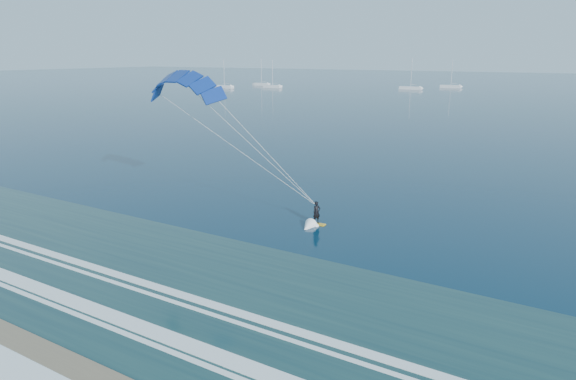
% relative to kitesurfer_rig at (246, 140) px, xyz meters
% --- Properties ---
extents(ground, '(900.00, 900.00, 0.00)m').
position_rel_kitesurfer_rig_xyz_m(ground, '(3.37, -22.77, -7.34)').
color(ground, '#07293F').
rests_on(ground, ground).
extents(kitesurfer_rig, '(15.72, 7.97, 14.11)m').
position_rel_kitesurfer_rig_xyz_m(kitesurfer_rig, '(0.00, 0.00, 0.00)').
color(kitesurfer_rig, gold).
rests_on(kitesurfer_rig, ground).
extents(sailboat_0, '(8.66, 2.40, 11.78)m').
position_rel_kitesurfer_rig_xyz_m(sailboat_0, '(-100.54, 158.58, -6.66)').
color(sailboat_0, silver).
rests_on(sailboat_0, ground).
extents(sailboat_1, '(9.43, 2.40, 12.85)m').
position_rel_kitesurfer_rig_xyz_m(sailboat_1, '(-44.94, 179.37, -6.65)').
color(sailboat_1, silver).
rests_on(sailboat_1, ground).
extents(sailboat_2, '(8.97, 2.40, 12.05)m').
position_rel_kitesurfer_rig_xyz_m(sailboat_2, '(-33.29, 199.02, -6.66)').
color(sailboat_2, silver).
rests_on(sailboat_2, ground).
extents(sailboat_7, '(8.52, 2.40, 12.36)m').
position_rel_kitesurfer_rig_xyz_m(sailboat_7, '(-113.89, 169.48, -6.65)').
color(sailboat_7, silver).
rests_on(sailboat_7, ground).
extents(sailboat_8, '(8.74, 2.40, 12.31)m').
position_rel_kitesurfer_rig_xyz_m(sailboat_8, '(-117.21, 145.68, -6.65)').
color(sailboat_8, silver).
rests_on(sailboat_8, ground).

